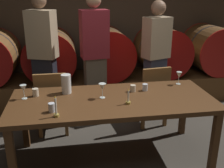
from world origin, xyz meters
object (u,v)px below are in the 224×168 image
wine_barrel_far_right (211,49)px  guest_center (95,57)px  wine_barrel_left (51,55)px  candle_right (128,100)px  cup_center_left (52,108)px  candle_left (56,111)px  wine_barrel_center (107,53)px  cup_far_right (145,87)px  wine_glass_left (23,89)px  cup_center_right (133,88)px  cup_far_left (36,92)px  guest_left (44,57)px  pitcher (66,84)px  dining_table (113,104)px  guest_right (156,57)px  chair_right (152,93)px  chair_left (52,100)px  wine_glass_right (179,75)px  wine_glass_center (102,87)px  wine_barrel_right (161,51)px

wine_barrel_far_right → guest_center: bearing=-162.1°
wine_barrel_left → candle_right: size_ratio=5.08×
cup_center_left → candle_left: bearing=-67.5°
wine_barrel_center → cup_far_right: size_ratio=10.95×
wine_glass_left → cup_center_right: bearing=1.1°
guest_center → candle_left: bearing=62.6°
cup_far_left → guest_left: bearing=88.5°
pitcher → wine_glass_left: bearing=-167.8°
dining_table → guest_right: guest_right is taller
chair_right → pitcher: pitcher is taller
chair_left → candle_right: size_ratio=5.13×
wine_glass_left → cup_center_left: 0.50m
cup_center_left → pitcher: bearing=73.6°
chair_right → wine_glass_right: wine_glass_right is taller
wine_barrel_center → chair_left: 1.48m
chair_right → cup_far_right: chair_right is taller
wine_barrel_center → wine_glass_center: (-0.31, -1.76, 0.03)m
candle_right → wine_glass_center: size_ratio=1.04×
wine_glass_center → dining_table: bearing=-21.5°
candle_left → candle_right: candle_left is taller
guest_left → wine_glass_left: guest_left is taller
pitcher → cup_far_right: 0.91m
chair_right → wine_glass_left: wine_glass_left is taller
wine_barrel_right → guest_center: (-1.24, -0.70, 0.11)m
chair_right → guest_center: bearing=-34.2°
chair_right → cup_center_left: (-1.32, -0.95, 0.30)m
guest_center → cup_far_left: (-0.75, -0.90, -0.15)m
wine_barrel_far_right → wine_glass_left: size_ratio=5.56×
candle_right → wine_glass_right: 0.90m
wine_barrel_far_right → dining_table: size_ratio=0.40×
wine_barrel_center → cup_far_right: bearing=-82.7°
wine_barrel_center → dining_table: 1.82m
wine_glass_right → chair_right: bearing=117.5°
wine_barrel_left → wine_glass_right: bearing=-42.1°
chair_left → guest_center: guest_center is taller
chair_left → candle_left: candle_left is taller
wine_barrel_left → wine_barrel_center: (0.95, 0.00, 0.00)m
wine_barrel_center → chair_right: wine_barrel_center is taller
candle_right → cup_center_right: bearing=69.0°
cup_far_right → dining_table: bearing=-156.0°
chair_left → wine_glass_center: size_ratio=5.35×
candle_left → pitcher: 0.60m
candle_left → cup_far_left: size_ratio=2.44×
chair_left → cup_far_right: size_ratio=11.06×
dining_table → wine_glass_left: size_ratio=14.03×
wine_barrel_left → wine_barrel_far_right: 2.84m
wine_glass_right → cup_center_right: wine_glass_right is taller
dining_table → candle_right: bearing=-50.1°
guest_left → wine_glass_left: (-0.14, -1.06, -0.07)m
wine_barrel_right → candle_right: 2.22m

